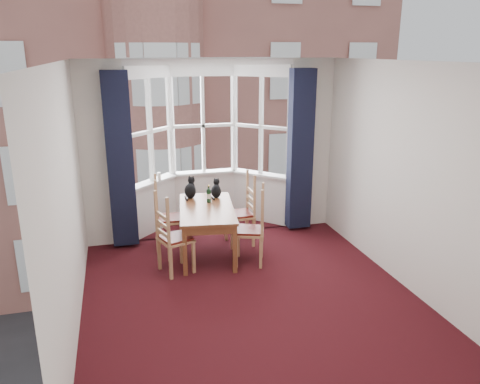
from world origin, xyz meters
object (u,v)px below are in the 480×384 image
object	(u,v)px
candle_tall	(159,176)
dining_table	(207,213)
chair_left_near	(169,241)
chair_left_far	(163,220)
wine_bottle	(209,195)
chair_right_far	(245,214)
cat_right	(216,190)
cat_left	(190,190)
chair_right_near	(256,232)

from	to	relation	value
candle_tall	dining_table	bearing A→B (deg)	-63.66
chair_left_near	candle_tall	distance (m)	1.70
chair_left_near	candle_tall	size ratio (longest dim) A/B	6.97
chair_left_far	wine_bottle	distance (m)	0.78
chair_right_far	wine_bottle	xyz separation A→B (m)	(-0.57, -0.02, 0.37)
dining_table	cat_right	size ratio (longest dim) A/B	5.00
chair_left_near	dining_table	bearing A→B (deg)	38.92
dining_table	chair_left_near	bearing A→B (deg)	-141.08
dining_table	chair_left_far	xyz separation A→B (m)	(-0.60, 0.34, -0.17)
cat_left	wine_bottle	bearing A→B (deg)	-52.56
chair_right_far	candle_tall	bearing A→B (deg)	143.71
cat_left	chair_left_near	bearing A→B (deg)	-114.34
chair_left_far	cat_left	world-z (taller)	cat_left
chair_right_near	candle_tall	size ratio (longest dim) A/B	6.97
chair_right_near	candle_tall	xyz separation A→B (m)	(-1.17, 1.62, 0.46)
dining_table	wine_bottle	world-z (taller)	wine_bottle
wine_bottle	chair_left_near	bearing A→B (deg)	-133.68
cat_left	candle_tall	bearing A→B (deg)	124.20
candle_tall	chair_right_near	bearing A→B (deg)	-54.26
chair_left_near	cat_left	size ratio (longest dim) A/B	2.67
dining_table	wine_bottle	bearing A→B (deg)	70.86
chair_right_far	wine_bottle	distance (m)	0.68
chair_right_far	cat_right	size ratio (longest dim) A/B	3.00
dining_table	cat_right	world-z (taller)	cat_right
wine_bottle	dining_table	bearing A→B (deg)	-109.14
dining_table	chair_right_near	xyz separation A→B (m)	(0.60, -0.48, -0.17)
dining_table	cat_right	xyz separation A→B (m)	(0.24, 0.44, 0.20)
chair_left_near	candle_tall	world-z (taller)	candle_tall
chair_left_far	cat_right	xyz separation A→B (m)	(0.84, 0.10, 0.37)
wine_bottle	candle_tall	bearing A→B (deg)	125.29
chair_right_near	chair_right_far	bearing A→B (deg)	86.15
chair_right_near	wine_bottle	distance (m)	0.96
dining_table	wine_bottle	xyz separation A→B (m)	(0.08, 0.23, 0.20)
chair_right_far	cat_right	world-z (taller)	cat_right
wine_bottle	chair_left_far	bearing A→B (deg)	170.46
chair_left_near	chair_right_far	xyz separation A→B (m)	(1.26, 0.74, 0.00)
chair_left_far	cat_left	xyz separation A→B (m)	(0.45, 0.18, 0.38)
dining_table	chair_right_far	world-z (taller)	chair_right_far
cat_right	chair_right_near	bearing A→B (deg)	-68.40
chair_right_far	candle_tall	distance (m)	1.58
dining_table	chair_left_near	world-z (taller)	chair_left_near
cat_right	candle_tall	bearing A→B (deg)	138.98
cat_right	candle_tall	world-z (taller)	cat_right
wine_bottle	candle_tall	xyz separation A→B (m)	(-0.64, 0.91, 0.09)
wine_bottle	candle_tall	size ratio (longest dim) A/B	2.02
chair_right_near	candle_tall	distance (m)	2.05
cat_right	cat_left	bearing A→B (deg)	167.43
wine_bottle	cat_left	bearing A→B (deg)	127.44
chair_right_far	cat_left	distance (m)	0.93
chair_left_near	chair_left_far	world-z (taller)	same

